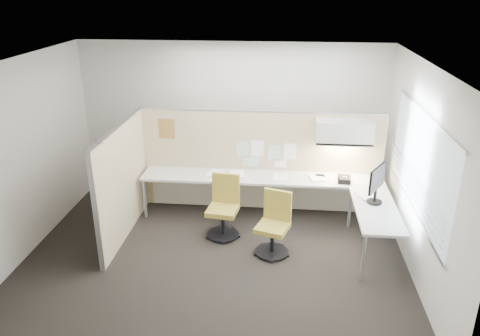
# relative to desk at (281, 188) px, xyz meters

# --- Properties ---
(floor) EXTENTS (5.50, 4.50, 0.01)m
(floor) POSITION_rel_desk_xyz_m (-0.93, -1.13, -0.61)
(floor) COLOR black
(floor) RESTS_ON ground
(ceiling) EXTENTS (5.50, 4.50, 0.01)m
(ceiling) POSITION_rel_desk_xyz_m (-0.93, -1.13, 2.20)
(ceiling) COLOR white
(ceiling) RESTS_ON wall_back
(wall_back) EXTENTS (5.50, 0.02, 2.80)m
(wall_back) POSITION_rel_desk_xyz_m (-0.93, 1.12, 0.80)
(wall_back) COLOR beige
(wall_back) RESTS_ON ground
(wall_front) EXTENTS (5.50, 0.02, 2.80)m
(wall_front) POSITION_rel_desk_xyz_m (-0.93, -3.38, 0.80)
(wall_front) COLOR beige
(wall_front) RESTS_ON ground
(wall_left) EXTENTS (0.02, 4.50, 2.80)m
(wall_left) POSITION_rel_desk_xyz_m (-3.68, -1.13, 0.80)
(wall_left) COLOR beige
(wall_left) RESTS_ON ground
(wall_right) EXTENTS (0.02, 4.50, 2.80)m
(wall_right) POSITION_rel_desk_xyz_m (1.82, -1.13, 0.80)
(wall_right) COLOR beige
(wall_right) RESTS_ON ground
(window_pane) EXTENTS (0.01, 2.80, 1.30)m
(window_pane) POSITION_rel_desk_xyz_m (1.79, -1.13, 0.95)
(window_pane) COLOR #9DACB6
(window_pane) RESTS_ON wall_right
(partition_back) EXTENTS (4.10, 0.06, 1.75)m
(partition_back) POSITION_rel_desk_xyz_m (-0.38, 0.47, 0.27)
(partition_back) COLOR tan
(partition_back) RESTS_ON floor
(partition_left) EXTENTS (0.06, 2.20, 1.75)m
(partition_left) POSITION_rel_desk_xyz_m (-2.43, -0.63, 0.27)
(partition_left) COLOR tan
(partition_left) RESTS_ON floor
(desk) EXTENTS (4.00, 2.07, 0.73)m
(desk) POSITION_rel_desk_xyz_m (0.00, 0.00, 0.00)
(desk) COLOR beige
(desk) RESTS_ON floor
(overhead_bin) EXTENTS (0.90, 0.36, 0.38)m
(overhead_bin) POSITION_rel_desk_xyz_m (0.97, 0.26, 0.91)
(overhead_bin) COLOR beige
(overhead_bin) RESTS_ON partition_back
(task_light_strip) EXTENTS (0.60, 0.06, 0.02)m
(task_light_strip) POSITION_rel_desk_xyz_m (0.97, 0.26, 0.70)
(task_light_strip) COLOR #FFEABF
(task_light_strip) RESTS_ON overhead_bin
(pinned_papers) EXTENTS (1.01, 0.00, 0.47)m
(pinned_papers) POSITION_rel_desk_xyz_m (-0.30, 0.44, 0.43)
(pinned_papers) COLOR #8CBF8C
(pinned_papers) RESTS_ON partition_back
(poster) EXTENTS (0.28, 0.00, 0.35)m
(poster) POSITION_rel_desk_xyz_m (-1.98, 0.44, 0.82)
(poster) COLOR orange
(poster) RESTS_ON partition_back
(chair_left) EXTENTS (0.51, 0.53, 0.97)m
(chair_left) POSITION_rel_desk_xyz_m (-0.88, -0.53, -0.15)
(chair_left) COLOR black
(chair_left) RESTS_ON floor
(chair_right) EXTENTS (0.55, 0.56, 0.93)m
(chair_right) POSITION_rel_desk_xyz_m (-0.08, -0.98, -0.17)
(chair_right) COLOR black
(chair_right) RESTS_ON floor
(monitor) EXTENTS (0.30, 0.48, 0.56)m
(monitor) POSITION_rel_desk_xyz_m (1.37, -0.68, 0.45)
(monitor) COLOR black
(monitor) RESTS_ON desk
(phone) EXTENTS (0.23, 0.21, 0.12)m
(phone) POSITION_rel_desk_xyz_m (1.00, 0.04, 0.18)
(phone) COLOR black
(phone) RESTS_ON desk
(stapler) EXTENTS (0.14, 0.06, 0.05)m
(stapler) POSITION_rel_desk_xyz_m (0.63, 0.21, 0.15)
(stapler) COLOR black
(stapler) RESTS_ON desk
(tape_dispenser) EXTENTS (0.11, 0.08, 0.06)m
(tape_dispenser) POSITION_rel_desk_xyz_m (0.97, 0.22, 0.16)
(tape_dispenser) COLOR black
(tape_dispenser) RESTS_ON desk
(coat_hook) EXTENTS (0.18, 0.44, 1.33)m
(coat_hook) POSITION_rel_desk_xyz_m (-2.51, -1.40, 0.82)
(coat_hook) COLOR silver
(coat_hook) RESTS_ON partition_left
(paper_stack_0) EXTENTS (0.30, 0.35, 0.02)m
(paper_stack_0) POSITION_rel_desk_xyz_m (-1.12, 0.17, 0.14)
(paper_stack_0) COLOR white
(paper_stack_0) RESTS_ON desk
(paper_stack_1) EXTENTS (0.25, 0.32, 0.04)m
(paper_stack_1) POSITION_rel_desk_xyz_m (-0.74, 0.12, 0.15)
(paper_stack_1) COLOR white
(paper_stack_1) RESTS_ON desk
(paper_stack_2) EXTENTS (0.24, 0.30, 0.02)m
(paper_stack_2) POSITION_rel_desk_xyz_m (-0.03, 0.11, 0.14)
(paper_stack_2) COLOR white
(paper_stack_2) RESTS_ON desk
(paper_stack_3) EXTENTS (0.30, 0.35, 0.03)m
(paper_stack_3) POSITION_rel_desk_xyz_m (0.57, 0.15, 0.14)
(paper_stack_3) COLOR white
(paper_stack_3) RESTS_ON desk
(paper_stack_4) EXTENTS (0.31, 0.36, 0.02)m
(paper_stack_4) POSITION_rel_desk_xyz_m (1.28, -0.46, 0.14)
(paper_stack_4) COLOR white
(paper_stack_4) RESTS_ON desk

